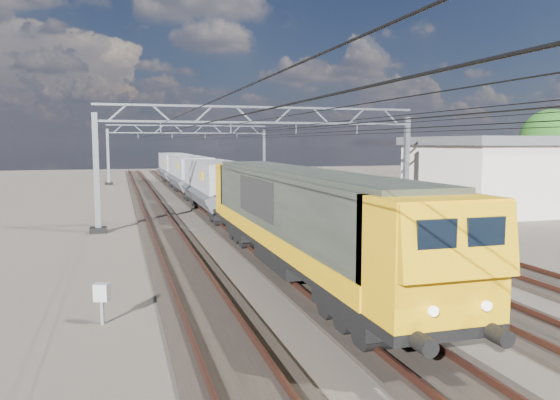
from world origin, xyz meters
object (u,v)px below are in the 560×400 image
object	(u,v)px
catenary_gantry_mid	(264,161)
hopper_wagon_mid	(190,172)
catenary_gantry_far	(189,151)
locomotive	(297,214)
hopper_wagon_lead	(216,183)
hopper_wagon_third	(175,166)
tree_far	(555,141)
industrial_shed	(542,173)
trackside_cabinet	(102,294)

from	to	relation	value
catenary_gantry_mid	hopper_wagon_mid	size ratio (longest dim) A/B	1.53
catenary_gantry_mid	catenary_gantry_far	distance (m)	36.00
locomotive	hopper_wagon_lead	world-z (taller)	locomotive
hopper_wagon_third	tree_far	xyz separation A→B (m)	(32.32, -23.97, 2.91)
catenary_gantry_far	hopper_wagon_third	world-z (taller)	catenary_gantry_far
hopper_wagon_lead	industrial_shed	size ratio (longest dim) A/B	0.70
hopper_wagon_lead	tree_far	world-z (taller)	tree_far
hopper_wagon_third	trackside_cabinet	world-z (taller)	hopper_wagon_third
catenary_gantry_mid	hopper_wagon_third	distance (m)	33.86
hopper_wagon_third	industrial_shed	distance (m)	39.81
catenary_gantry_far	hopper_wagon_lead	xyz separation A→B (m)	(-2.00, -30.64, -1.67)
hopper_wagon_mid	hopper_wagon_third	world-z (taller)	same
industrial_shed	hopper_wagon_lead	bearing A→B (deg)	172.04
hopper_wagon_third	trackside_cabinet	size ratio (longest dim) A/B	11.36
trackside_cabinet	industrial_shed	world-z (taller)	industrial_shed
catenary_gantry_mid	hopper_wagon_lead	world-z (taller)	catenary_gantry_mid
catenary_gantry_mid	locomotive	bearing A→B (deg)	-99.21
hopper_wagon_mid	catenary_gantry_mid	bearing A→B (deg)	-84.16
catenary_gantry_far	tree_far	xyz separation A→B (m)	(30.32, -26.21, 1.23)
industrial_shed	tree_far	distance (m)	11.65
hopper_wagon_lead	catenary_gantry_mid	bearing A→B (deg)	-69.52
locomotive	trackside_cabinet	world-z (taller)	locomotive
hopper_wagon_lead	trackside_cabinet	world-z (taller)	hopper_wagon_lead
catenary_gantry_far	hopper_wagon_third	size ratio (longest dim) A/B	1.53
catenary_gantry_far	hopper_wagon_third	distance (m)	3.44
locomotive	hopper_wagon_mid	distance (m)	31.90
hopper_wagon_third	industrial_shed	size ratio (longest dim) A/B	0.70
hopper_wagon_third	trackside_cabinet	bearing A→B (deg)	-97.83
trackside_cabinet	catenary_gantry_far	bearing A→B (deg)	100.64
trackside_cabinet	industrial_shed	distance (m)	35.85
catenary_gantry_far	locomotive	distance (m)	48.41
trackside_cabinet	industrial_shed	size ratio (longest dim) A/B	0.06
catenary_gantry_far	tree_far	bearing A→B (deg)	-40.85
catenary_gantry_mid	hopper_wagon_mid	distance (m)	19.73
catenary_gantry_mid	trackside_cabinet	xyz separation A→B (m)	(-8.86, -16.15, -3.04)
locomotive	hopper_wagon_mid	bearing A→B (deg)	90.00
hopper_wagon_mid	tree_far	bearing A→B (deg)	-16.82
hopper_wagon_mid	tree_far	size ratio (longest dim) A/B	1.61
catenary_gantry_mid	catenary_gantry_far	world-z (taller)	same
catenary_gantry_far	locomotive	size ratio (longest dim) A/B	0.94
hopper_wagon_third	trackside_cabinet	xyz separation A→B (m)	(-6.86, -49.91, -1.37)
catenary_gantry_far	hopper_wagon_mid	world-z (taller)	catenary_gantry_far
hopper_wagon_mid	locomotive	bearing A→B (deg)	-90.00
locomotive	industrial_shed	world-z (taller)	industrial_shed
hopper_wagon_lead	hopper_wagon_mid	size ratio (longest dim) A/B	1.00
hopper_wagon_mid	trackside_cabinet	bearing A→B (deg)	-100.88
hopper_wagon_third	industrial_shed	bearing A→B (deg)	-52.92
locomotive	catenary_gantry_mid	bearing A→B (deg)	80.79
locomotive	hopper_wagon_lead	bearing A→B (deg)	90.00
industrial_shed	tree_far	size ratio (longest dim) A/B	2.31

